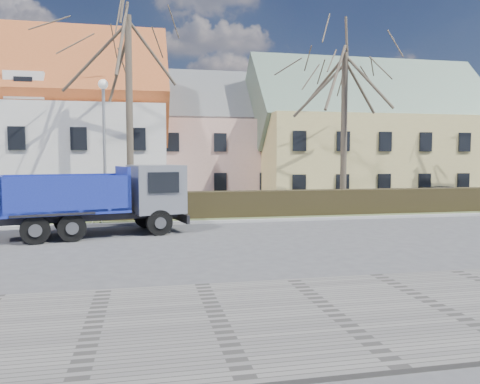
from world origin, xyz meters
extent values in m
plane|color=#48484B|center=(0.00, 0.00, 0.00)|extent=(120.00, 120.00, 0.00)
cube|color=slate|center=(0.00, -8.50, 0.04)|extent=(80.00, 5.00, 0.08)
cube|color=#AAA9A7|center=(0.00, 4.60, 0.06)|extent=(80.00, 0.30, 0.12)
cube|color=#4E5C34|center=(0.00, 6.20, 0.05)|extent=(80.00, 3.00, 0.10)
cube|color=black|center=(0.00, 6.00, 0.65)|extent=(60.00, 0.90, 1.30)
imported|color=#1D2533|center=(18.92, 11.41, 0.55)|extent=(3.92, 1.85, 1.10)
camera|label=1|loc=(-1.30, -16.77, 3.05)|focal=35.00mm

